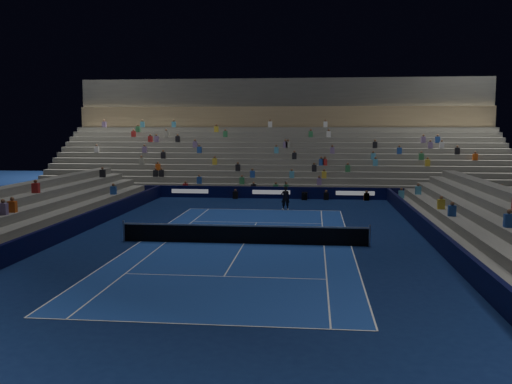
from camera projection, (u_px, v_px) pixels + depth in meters
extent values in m
plane|color=#0B1A47|center=(244.00, 244.00, 28.63)|extent=(90.00, 90.00, 0.00)
cube|color=navy|center=(244.00, 244.00, 28.63)|extent=(10.97, 23.77, 0.01)
cube|color=black|center=(271.00, 193.00, 46.85)|extent=(44.00, 0.25, 1.00)
cube|color=black|center=(437.00, 238.00, 27.57)|extent=(0.25, 37.00, 1.00)
cube|color=black|center=(64.00, 231.00, 29.58)|extent=(0.25, 37.00, 1.00)
cube|color=slate|center=(272.00, 194.00, 47.87)|extent=(44.00, 1.00, 0.50)
cube|color=slate|center=(273.00, 190.00, 48.83)|extent=(44.00, 1.00, 1.00)
cube|color=slate|center=(274.00, 186.00, 49.78)|extent=(44.00, 1.00, 1.50)
cube|color=slate|center=(275.00, 182.00, 50.74)|extent=(44.00, 1.00, 2.00)
cube|color=slate|center=(275.00, 178.00, 51.70)|extent=(44.00, 1.00, 2.50)
cube|color=slate|center=(276.00, 175.00, 52.66)|extent=(44.00, 1.00, 3.00)
cube|color=slate|center=(277.00, 171.00, 53.62)|extent=(44.00, 1.00, 3.50)
cube|color=slate|center=(278.00, 168.00, 54.58)|extent=(44.00, 1.00, 4.00)
cube|color=slate|center=(278.00, 165.00, 55.54)|extent=(44.00, 1.00, 4.50)
cube|color=slate|center=(279.00, 162.00, 56.50)|extent=(44.00, 1.00, 5.00)
cube|color=slate|center=(280.00, 159.00, 57.46)|extent=(44.00, 1.00, 5.50)
cube|color=slate|center=(280.00, 156.00, 58.41)|extent=(44.00, 1.00, 6.00)
cube|color=#897655|center=(281.00, 117.00, 59.02)|extent=(44.00, 0.60, 2.20)
cube|color=#444441|center=(282.00, 93.00, 60.11)|extent=(44.00, 2.40, 3.00)
cube|color=slate|center=(453.00, 243.00, 27.52)|extent=(1.00, 37.00, 0.50)
cube|color=slate|center=(474.00, 239.00, 27.39)|extent=(1.00, 37.00, 1.00)
cube|color=slate|center=(495.00, 234.00, 27.25)|extent=(1.00, 37.00, 1.50)
cube|color=slate|center=(50.00, 235.00, 29.69)|extent=(1.00, 37.00, 0.50)
cube|color=slate|center=(32.00, 230.00, 29.77)|extent=(1.00, 37.00, 1.00)
cube|color=slate|center=(14.00, 225.00, 29.84)|extent=(1.00, 37.00, 1.50)
cylinder|color=#B2B2B7|center=(124.00, 231.00, 29.23)|extent=(0.10, 0.10, 1.10)
cylinder|color=#B2B2B7|center=(370.00, 236.00, 27.91)|extent=(0.10, 0.10, 1.10)
cube|color=black|center=(244.00, 235.00, 28.58)|extent=(12.80, 0.03, 0.90)
cube|color=white|center=(244.00, 226.00, 28.52)|extent=(12.80, 0.04, 0.08)
imported|color=black|center=(285.00, 198.00, 40.23)|extent=(0.71, 0.53, 1.75)
cube|color=black|center=(305.00, 196.00, 46.02)|extent=(0.49, 0.59, 0.62)
cylinder|color=black|center=(304.00, 194.00, 45.54)|extent=(0.17, 0.35, 0.16)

